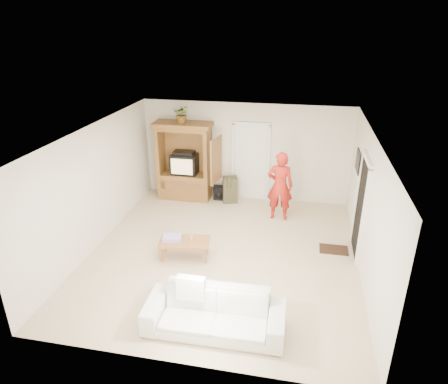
{
  "coord_description": "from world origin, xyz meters",
  "views": [
    {
      "loc": [
        1.44,
        -7.07,
        4.54
      ],
      "look_at": [
        -0.1,
        0.6,
        1.15
      ],
      "focal_mm": 32.0,
      "sensor_mm": 36.0,
      "label": 1
    }
  ],
  "objects_px": {
    "armoire": "(185,166)",
    "coffee_table": "(184,243)",
    "man": "(280,186)",
    "sofa": "(215,313)"
  },
  "relations": [
    {
      "from": "man",
      "to": "coffee_table",
      "type": "bearing_deg",
      "value": 51.87
    },
    {
      "from": "armoire",
      "to": "man",
      "type": "distance_m",
      "value": 2.71
    },
    {
      "from": "man",
      "to": "coffee_table",
      "type": "relative_size",
      "value": 1.59
    },
    {
      "from": "sofa",
      "to": "man",
      "type": "bearing_deg",
      "value": 79.22
    },
    {
      "from": "sofa",
      "to": "coffee_table",
      "type": "bearing_deg",
      "value": 117.78
    },
    {
      "from": "armoire",
      "to": "coffee_table",
      "type": "height_order",
      "value": "armoire"
    },
    {
      "from": "man",
      "to": "sofa",
      "type": "relative_size",
      "value": 0.78
    },
    {
      "from": "armoire",
      "to": "sofa",
      "type": "xyz_separation_m",
      "value": [
        1.89,
        -4.88,
        -0.59
      ]
    },
    {
      "from": "armoire",
      "to": "sofa",
      "type": "distance_m",
      "value": 5.27
    },
    {
      "from": "armoire",
      "to": "man",
      "type": "height_order",
      "value": "armoire"
    }
  ]
}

